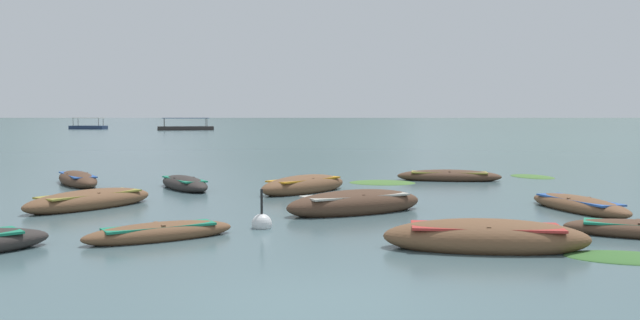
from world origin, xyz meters
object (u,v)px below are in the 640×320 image
object	(u,v)px
rowboat_1	(449,176)
rowboat_6	(90,201)
rowboat_4	(304,185)
ferry_0	(88,127)
rowboat_12	(639,230)
rowboat_3	(160,233)
rowboat_5	(184,184)
rowboat_7	(77,179)
rowboat_2	(579,205)
mooring_buoy	(262,224)
rowboat_0	(486,238)
rowboat_8	(355,204)
ferry_1	(186,128)

from	to	relation	value
rowboat_1	rowboat_6	bearing A→B (deg)	-152.88
rowboat_4	ferry_0	world-z (taller)	ferry_0
ferry_0	rowboat_12	bearing A→B (deg)	-71.75
rowboat_3	rowboat_5	bearing A→B (deg)	92.34
rowboat_12	ferry_0	bearing A→B (deg)	108.25
rowboat_1	rowboat_7	xyz separation A→B (m)	(-15.00, 0.07, 0.02)
rowboat_2	rowboat_12	world-z (taller)	rowboat_2
rowboat_3	rowboat_12	world-z (taller)	rowboat_3
rowboat_6	mooring_buoy	bearing A→B (deg)	-39.50
rowboat_0	rowboat_5	size ratio (longest dim) A/B	1.09
rowboat_7	rowboat_8	size ratio (longest dim) A/B	1.01
ferry_0	ferry_1	xyz separation A→B (m)	(20.68, -11.71, -0.00)
ferry_1	rowboat_8	bearing A→B (deg)	-82.33
rowboat_7	ferry_1	distance (m)	99.87
mooring_buoy	rowboat_4	bearing A→B (deg)	77.15
rowboat_0	rowboat_4	size ratio (longest dim) A/B	1.12
rowboat_5	rowboat_12	size ratio (longest dim) A/B	1.21
rowboat_5	ferry_1	xyz separation A→B (m)	(-9.28, 101.73, 0.26)
rowboat_0	rowboat_2	world-z (taller)	rowboat_0
rowboat_3	rowboat_4	world-z (taller)	rowboat_4
rowboat_0	rowboat_1	distance (m)	14.21
rowboat_3	ferry_0	bearing A→B (deg)	103.82
rowboat_1	rowboat_12	world-z (taller)	rowboat_1
rowboat_0	rowboat_5	xyz separation A→B (m)	(-7.09, 11.83, -0.05)
rowboat_0	rowboat_8	distance (m)	5.53
rowboat_2	rowboat_5	distance (m)	13.58
mooring_buoy	rowboat_6	bearing A→B (deg)	140.50
rowboat_12	ferry_0	xyz separation A→B (m)	(-40.99, 124.27, 0.30)
rowboat_4	rowboat_7	xyz separation A→B (m)	(-8.63, 3.51, -0.03)
rowboat_5	rowboat_12	distance (m)	15.45
rowboat_3	mooring_buoy	size ratio (longest dim) A/B	3.11
rowboat_1	mooring_buoy	world-z (taller)	mooring_buoy
rowboat_4	mooring_buoy	bearing A→B (deg)	-102.85
rowboat_1	ferry_0	xyz separation A→B (m)	(-40.65, 111.53, 0.27)
rowboat_6	mooring_buoy	world-z (taller)	mooring_buoy
rowboat_3	mooring_buoy	bearing A→B (deg)	27.97
rowboat_5	mooring_buoy	world-z (taller)	mooring_buoy
rowboat_2	ferry_1	size ratio (longest dim) A/B	0.38
rowboat_7	ferry_0	distance (m)	114.37
rowboat_0	rowboat_1	xyz separation A→B (m)	(3.61, 13.74, -0.06)
rowboat_3	rowboat_6	distance (m)	5.91
rowboat_0	rowboat_7	xyz separation A→B (m)	(-11.40, 13.81, -0.04)
rowboat_0	rowboat_7	world-z (taller)	rowboat_0
rowboat_8	rowboat_12	distance (m)	7.12
rowboat_0	rowboat_1	size ratio (longest dim) A/B	0.97
rowboat_12	rowboat_6	bearing A→B (deg)	155.41
rowboat_1	rowboat_6	distance (m)	14.58
rowboat_2	ferry_0	world-z (taller)	ferry_0
rowboat_1	rowboat_7	bearing A→B (deg)	179.74
rowboat_4	rowboat_2	bearing A→B (deg)	-36.30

